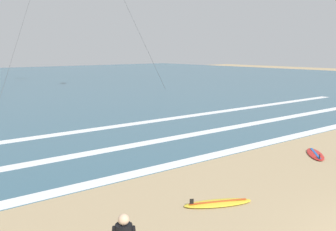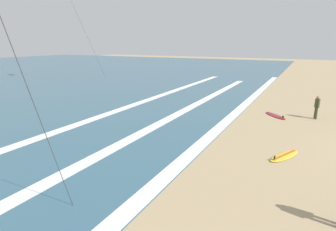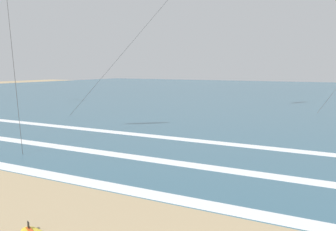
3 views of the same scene
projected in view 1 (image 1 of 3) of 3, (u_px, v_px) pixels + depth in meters
name	position (u px, v px, depth m)	size (l,w,h in m)	color
wave_foam_shoreline	(167.00, 166.00, 15.56)	(59.00, 0.72, 0.01)	white
wave_foam_mid_break	(151.00, 142.00, 19.64)	(42.22, 0.75, 0.01)	white
wave_foam_outer_break	(98.00, 129.00, 22.86)	(49.33, 0.78, 0.01)	white
surfboard_near_water	(218.00, 203.00, 11.78)	(2.15, 1.44, 0.25)	yellow
surfboard_right_spare	(315.00, 154.00, 17.25)	(1.96, 1.86, 0.25)	red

